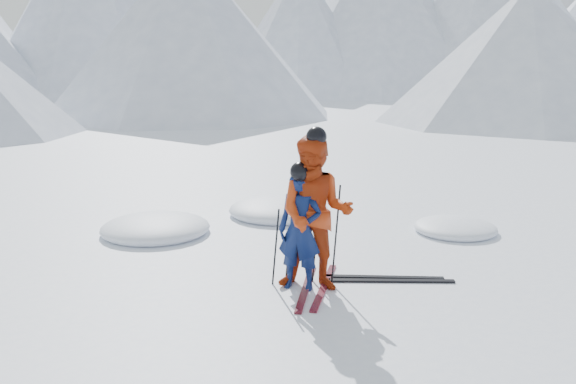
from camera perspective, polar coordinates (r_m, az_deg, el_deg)
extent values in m
plane|color=white|center=(8.84, 11.24, -7.40)|extent=(160.00, 160.00, 0.00)
cone|color=#B2BCD1|center=(49.37, -17.95, 16.57)|extent=(23.96, 23.96, 14.35)
cone|color=#B2BCD1|center=(59.30, -9.54, 14.98)|extent=(17.69, 17.69, 11.93)
cone|color=#B2BCD1|center=(51.98, 1.10, 14.96)|extent=(19.63, 19.63, 10.85)
cone|color=#B2BCD1|center=(56.19, 8.33, 16.32)|extent=(23.31, 23.31, 14.15)
cone|color=#B2BCD1|center=(58.19, 18.41, 16.05)|extent=(28.94, 28.94, 14.88)
cone|color=#B2BCD1|center=(31.53, 21.33, 11.98)|extent=(14.00, 14.00, 6.50)
cone|color=#B2BCD1|center=(33.96, -9.43, 14.70)|extent=(16.00, 16.00, 9.00)
imported|color=#0B1845|center=(7.87, 1.12, -3.60)|extent=(0.68, 0.58, 1.57)
imported|color=#AD310D|center=(7.81, 2.61, -2.05)|extent=(1.16, 1.02, 2.02)
cylinder|color=black|center=(8.06, -1.16, -5.17)|extent=(0.11, 0.08, 1.05)
cylinder|color=black|center=(8.22, 2.60, -4.83)|extent=(0.11, 0.07, 1.05)
cylinder|color=black|center=(8.09, 0.19, -3.99)|extent=(0.13, 0.10, 1.34)
cylinder|color=black|center=(8.09, 4.51, -4.03)|extent=(0.13, 0.09, 1.34)
cube|color=black|center=(8.09, 1.69, -8.91)|extent=(0.53, 1.67, 0.03)
cube|color=black|center=(8.13, 3.38, -8.83)|extent=(0.64, 1.64, 0.03)
cube|color=black|center=(8.54, 8.72, -7.90)|extent=(1.69, 0.39, 0.03)
cube|color=black|center=(8.43, 9.66, -8.20)|extent=(1.70, 0.33, 0.03)
ellipsoid|color=white|center=(10.83, -12.27, -3.77)|extent=(1.88, 1.88, 0.41)
ellipsoid|color=white|center=(11.06, 15.37, -3.61)|extent=(1.43, 1.43, 0.31)
ellipsoid|color=white|center=(11.85, -0.87, -2.11)|extent=(1.94, 1.94, 0.43)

